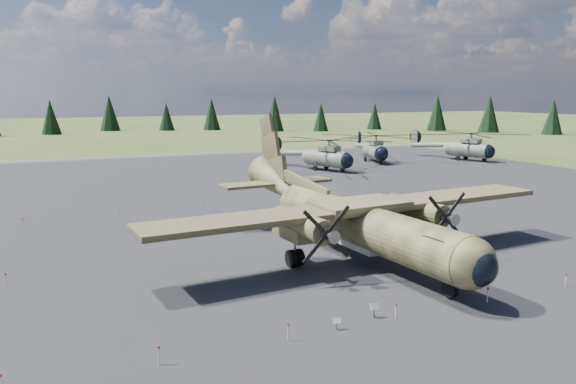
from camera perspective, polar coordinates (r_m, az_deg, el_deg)
name	(u,v)px	position (r m, az deg, el deg)	size (l,w,h in m)	color
ground	(264,255)	(40.30, -2.46, -6.43)	(500.00, 500.00, 0.00)	#5D652D
apron	(223,225)	(49.45, -6.65, -3.39)	(120.00, 120.00, 0.04)	#535458
transport_plane	(350,215)	(39.93, 6.32, -2.30)	(31.02, 28.10, 10.21)	#3E4023
helicopter_near	(327,149)	(83.52, 3.94, 4.43)	(24.12, 24.12, 4.66)	gray
helicopter_mid	(375,143)	(94.86, 8.83, 4.97)	(22.07, 22.85, 4.59)	gray
helicopter_far	(468,141)	(100.93, 17.86, 4.97)	(23.87, 24.07, 4.76)	gray
info_placard_left	(337,322)	(28.19, 4.97, -12.99)	(0.42, 0.27, 0.61)	gray
info_placard_right	(374,308)	(29.75, 8.77, -11.55)	(0.52, 0.26, 0.79)	gray
barrier_fence	(258,249)	(39.93, -3.05, -5.84)	(33.12, 29.62, 0.85)	silver
treeline	(250,179)	(44.06, -3.91, 1.37)	(293.15, 293.75, 10.91)	black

